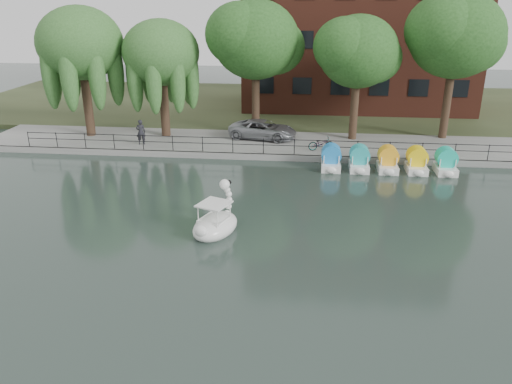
% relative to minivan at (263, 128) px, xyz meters
% --- Properties ---
extents(ground_plane, '(120.00, 120.00, 0.00)m').
position_rel_minivan_xyz_m(ground_plane, '(0.36, -16.82, -1.16)').
color(ground_plane, '#394942').
extents(promenade, '(40.00, 6.00, 0.40)m').
position_rel_minivan_xyz_m(promenade, '(0.36, -0.82, -0.96)').
color(promenade, gray).
rests_on(promenade, ground_plane).
extents(kerb, '(40.00, 0.25, 0.40)m').
position_rel_minivan_xyz_m(kerb, '(0.36, -3.77, -0.96)').
color(kerb, gray).
rests_on(kerb, ground_plane).
extents(land_strip, '(60.00, 22.00, 0.36)m').
position_rel_minivan_xyz_m(land_strip, '(0.36, 13.18, -0.98)').
color(land_strip, '#47512D').
rests_on(land_strip, ground_plane).
extents(railing, '(32.00, 0.05, 1.00)m').
position_rel_minivan_xyz_m(railing, '(0.36, -3.57, -0.02)').
color(railing, black).
rests_on(railing, promenade).
extents(apartment_building, '(20.00, 10.07, 18.00)m').
position_rel_minivan_xyz_m(apartment_building, '(7.36, 13.15, 8.20)').
color(apartment_building, '#4C1E16').
rests_on(apartment_building, land_strip).
extents(willow_left, '(5.88, 5.88, 9.01)m').
position_rel_minivan_xyz_m(willow_left, '(-12.64, -0.32, 5.71)').
color(willow_left, '#473323').
rests_on(willow_left, promenade).
extents(willow_mid, '(5.32, 5.32, 8.15)m').
position_rel_minivan_xyz_m(willow_mid, '(-7.14, 0.18, 5.09)').
color(willow_mid, '#473323').
rests_on(willow_mid, promenade).
extents(broadleaf_center, '(6.00, 6.00, 9.25)m').
position_rel_minivan_xyz_m(broadleaf_center, '(-0.64, 1.18, 5.90)').
color(broadleaf_center, '#473323').
rests_on(broadleaf_center, promenade).
extents(broadleaf_right, '(5.40, 5.40, 8.32)m').
position_rel_minivan_xyz_m(broadleaf_right, '(6.36, 0.68, 5.22)').
color(broadleaf_right, '#473323').
rests_on(broadleaf_right, promenade).
extents(broadleaf_far, '(6.30, 6.30, 9.71)m').
position_rel_minivan_xyz_m(broadleaf_far, '(12.86, 1.68, 6.24)').
color(broadleaf_far, '#473323').
rests_on(broadleaf_far, promenade).
extents(minivan, '(3.49, 5.85, 1.53)m').
position_rel_minivan_xyz_m(minivan, '(0.00, 0.00, 0.00)').
color(minivan, gray).
rests_on(minivan, promenade).
extents(bicycle, '(0.97, 1.81, 1.00)m').
position_rel_minivan_xyz_m(bicycle, '(4.10, -2.49, -0.26)').
color(bicycle, gray).
rests_on(bicycle, promenade).
extents(pedestrian, '(0.80, 0.63, 1.98)m').
position_rel_minivan_xyz_m(pedestrian, '(-8.16, -2.36, 0.23)').
color(pedestrian, black).
rests_on(pedestrian, promenade).
extents(swan_boat, '(2.52, 3.07, 2.24)m').
position_rel_minivan_xyz_m(swan_boat, '(-0.76, -14.60, -0.67)').
color(swan_boat, white).
rests_on(swan_boat, ground_plane).
extents(pedal_boat_row, '(7.95, 1.70, 1.40)m').
position_rel_minivan_xyz_m(pedal_boat_row, '(8.06, -5.15, -0.56)').
color(pedal_boat_row, white).
rests_on(pedal_boat_row, ground_plane).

